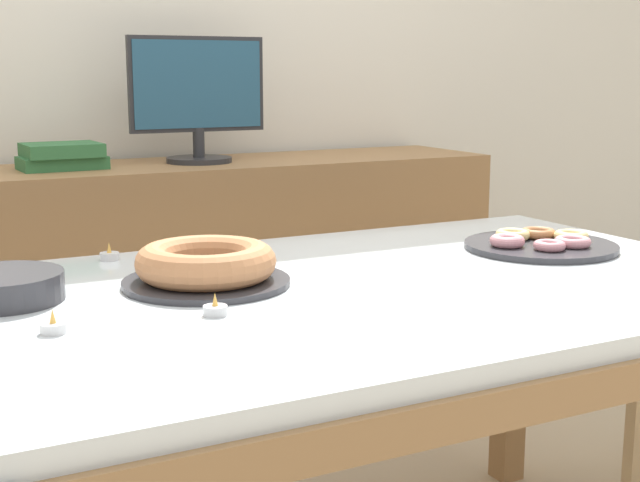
# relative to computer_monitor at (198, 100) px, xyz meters

# --- Properties ---
(wall_back) EXTENTS (8.00, 0.10, 2.60)m
(wall_back) POSITION_rel_computer_monitor_xyz_m (-0.11, 0.30, 0.26)
(wall_back) COLOR silver
(wall_back) RESTS_ON ground
(dining_table) EXTENTS (1.57, 1.00, 0.74)m
(dining_table) POSITION_rel_computer_monitor_xyz_m (-0.11, -1.19, -0.39)
(dining_table) COLOR silver
(dining_table) RESTS_ON ground
(sideboard) EXTENTS (2.10, 0.44, 0.85)m
(sideboard) POSITION_rel_computer_monitor_xyz_m (-0.11, 0.00, -0.61)
(sideboard) COLOR olive
(sideboard) RESTS_ON ground
(computer_monitor) EXTENTS (0.42, 0.20, 0.38)m
(computer_monitor) POSITION_rel_computer_monitor_xyz_m (0.00, 0.00, 0.00)
(computer_monitor) COLOR #262628
(computer_monitor) RESTS_ON sideboard
(book_stack) EXTENTS (0.24, 0.18, 0.07)m
(book_stack) POSITION_rel_computer_monitor_xyz_m (-0.41, 0.00, -0.15)
(book_stack) COLOR #2D6638
(book_stack) RESTS_ON sideboard
(cake_chocolate_round) EXTENTS (0.31, 0.31, 0.08)m
(cake_chocolate_round) POSITION_rel_computer_monitor_xyz_m (-0.38, -1.07, -0.26)
(cake_chocolate_round) COLOR #333338
(cake_chocolate_round) RESTS_ON dining_table
(pastry_platter) EXTENTS (0.33, 0.33, 0.04)m
(pastry_platter) POSITION_rel_computer_monitor_xyz_m (0.40, -1.10, -0.29)
(pastry_platter) COLOR #333338
(pastry_platter) RESTS_ON dining_table
(plate_stack) EXTENTS (0.21, 0.21, 0.05)m
(plate_stack) POSITION_rel_computer_monitor_xyz_m (-0.73, -1.02, -0.28)
(plate_stack) COLOR #333338
(plate_stack) RESTS_ON dining_table
(tealight_centre) EXTENTS (0.04, 0.04, 0.04)m
(tealight_centre) POSITION_rel_computer_monitor_xyz_m (-0.44, -1.27, -0.29)
(tealight_centre) COLOR silver
(tealight_centre) RESTS_ON dining_table
(tealight_near_cakes) EXTENTS (0.04, 0.04, 0.04)m
(tealight_near_cakes) POSITION_rel_computer_monitor_xyz_m (-0.69, -1.25, -0.29)
(tealight_near_cakes) COLOR silver
(tealight_near_cakes) RESTS_ON dining_table
(tealight_left_edge) EXTENTS (0.04, 0.04, 0.04)m
(tealight_left_edge) POSITION_rel_computer_monitor_xyz_m (-0.48, -0.77, -0.29)
(tealight_left_edge) COLOR silver
(tealight_left_edge) RESTS_ON dining_table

